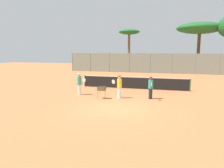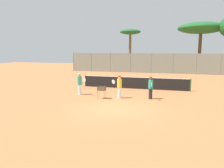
{
  "view_description": "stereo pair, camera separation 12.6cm",
  "coord_description": "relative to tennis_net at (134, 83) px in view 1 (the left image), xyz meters",
  "views": [
    {
      "loc": [
        3.2,
        -12.12,
        3.45
      ],
      "look_at": [
        -0.94,
        2.98,
        1.0
      ],
      "focal_mm": 35.0,
      "sensor_mm": 36.0,
      "label": 1
    },
    {
      "loc": [
        3.32,
        -12.08,
        3.45
      ],
      "look_at": [
        -0.94,
        2.98,
        1.0
      ],
      "focal_mm": 35.0,
      "sensor_mm": 36.0,
      "label": 2
    }
  ],
  "objects": [
    {
      "name": "tennis_net",
      "position": [
        0.0,
        0.0,
        0.0
      ],
      "size": [
        9.6,
        0.1,
        1.07
      ],
      "color": "#26592D",
      "rests_on": "ground_plane"
    },
    {
      "name": "tree_0",
      "position": [
        -3.99,
        18.03,
        5.63
      ],
      "size": [
        3.53,
        3.53,
        6.91
      ],
      "color": "brown",
      "rests_on": "ground_plane"
    },
    {
      "name": "tennis_ball_5",
      "position": [
        3.92,
        -0.57,
        -0.52
      ],
      "size": [
        0.07,
        0.07,
        0.07
      ],
      "primitive_type": "sphere",
      "color": "#D1E54C",
      "rests_on": "ground_plane"
    },
    {
      "name": "player_red_cap",
      "position": [
        1.82,
        -3.83,
        0.26
      ],
      "size": [
        0.33,
        0.87,
        1.58
      ],
      "rotation": [
        0.0,
        0.0,
        4.9
      ],
      "color": "#26262D",
      "rests_on": "ground_plane"
    },
    {
      "name": "player_white_outfit",
      "position": [
        -3.65,
        -3.75,
        0.3
      ],
      "size": [
        0.85,
        0.45,
        1.66
      ],
      "rotation": [
        0.0,
        0.0,
        5.9
      ],
      "color": "white",
      "rests_on": "ground_plane"
    },
    {
      "name": "tennis_ball_0",
      "position": [
        1.4,
        -3.78,
        -0.52
      ],
      "size": [
        0.07,
        0.07,
        0.07
      ],
      "primitive_type": "sphere",
      "color": "#D1E54C",
      "rests_on": "ground_plane"
    },
    {
      "name": "tennis_ball_2",
      "position": [
        -0.82,
        -2.41,
        -0.52
      ],
      "size": [
        0.07,
        0.07,
        0.07
      ],
      "primitive_type": "sphere",
      "color": "#D1E54C",
      "rests_on": "ground_plane"
    },
    {
      "name": "parked_car",
      "position": [
        -7.35,
        18.01,
        0.1
      ],
      "size": [
        4.2,
        1.7,
        1.6
      ],
      "color": "#3F4C8C",
      "rests_on": "ground_plane"
    },
    {
      "name": "ball_cart",
      "position": [
        -1.55,
        -4.64,
        0.11
      ],
      "size": [
        0.56,
        0.41,
        0.89
      ],
      "color": "brown",
      "rests_on": "ground_plane"
    },
    {
      "name": "back_fence",
      "position": [
        -0.0,
        13.89,
        0.92
      ],
      "size": [
        25.47,
        0.08,
        2.95
      ],
      "color": "gray",
      "rests_on": "ground_plane"
    },
    {
      "name": "tennis_ball_3",
      "position": [
        0.15,
        -1.4,
        -0.52
      ],
      "size": [
        0.07,
        0.07,
        0.07
      ],
      "primitive_type": "sphere",
      "color": "#D1E54C",
      "rests_on": "ground_plane"
    },
    {
      "name": "tennis_ball_4",
      "position": [
        -1.85,
        -3.09,
        -0.52
      ],
      "size": [
        0.07,
        0.07,
        0.07
      ],
      "primitive_type": "sphere",
      "color": "#D1E54C",
      "rests_on": "ground_plane"
    },
    {
      "name": "player_yellow_shirt",
      "position": [
        -0.38,
        -4.15,
        0.29
      ],
      "size": [
        0.85,
        0.41,
        1.63
      ],
      "rotation": [
        0.0,
        0.0,
        2.81
      ],
      "color": "white",
      "rests_on": "ground_plane"
    },
    {
      "name": "tennis_ball_1",
      "position": [
        -3.44,
        -6.54,
        -0.52
      ],
      "size": [
        0.07,
        0.07,
        0.07
      ],
      "primitive_type": "sphere",
      "color": "#D1E54C",
      "rests_on": "ground_plane"
    },
    {
      "name": "tree_2",
      "position": [
        7.19,
        18.45,
        6.23
      ],
      "size": [
        7.13,
        7.13,
        7.74
      ],
      "color": "brown",
      "rests_on": "ground_plane"
    },
    {
      "name": "ground_plane",
      "position": [
        0.0,
        -7.07,
        -0.56
      ],
      "size": [
        80.0,
        80.0,
        0.0
      ],
      "primitive_type": "plane",
      "color": "#C67242"
    }
  ]
}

